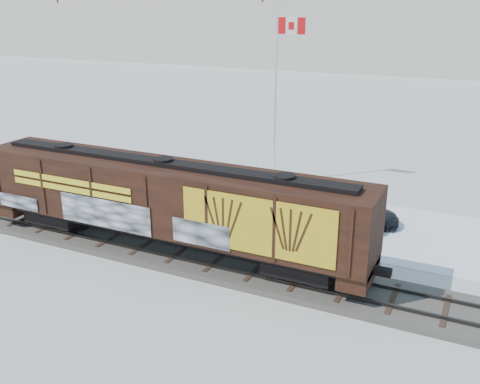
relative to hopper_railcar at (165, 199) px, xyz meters
The scene contains 8 objects.
ground 3.94m from the hopper_railcar, ahead, with size 500.00×500.00×0.00m, color white.
rail_track 3.83m from the hopper_railcar, ahead, with size 50.00×3.40×0.43m.
parking_strip 8.47m from the hopper_railcar, 70.14° to the left, with size 40.00×8.00×0.03m, color white.
hopper_railcar is the anchor object (origin of this frame).
flagpole 12.65m from the hopper_railcar, 87.61° to the left, with size 2.30×0.90×10.96m.
car_silver 9.56m from the hopper_railcar, 140.96° to the left, with size 1.60×3.98×1.36m, color silver.
car_white 9.92m from the hopper_railcar, 46.50° to the left, with size 1.51×4.34×1.43m, color silver.
car_dark 10.77m from the hopper_railcar, 46.60° to the left, with size 1.90×4.66×1.35m, color black.
Camera 1 is at (10.58, -19.69, 11.43)m, focal length 40.00 mm.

